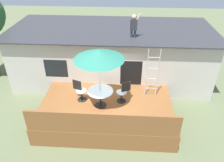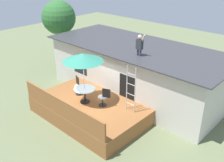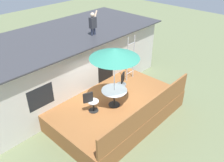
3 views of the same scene
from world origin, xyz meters
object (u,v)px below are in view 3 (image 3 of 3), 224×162
Objects in this scene: person_figure at (93,22)px; patio_chair_left at (91,102)px; patio_table at (114,93)px; patio_chair_right at (122,84)px; step_ladder at (131,58)px; patio_umbrella at (114,53)px.

patio_chair_left is at bearing -135.92° from person_figure.
patio_chair_right reaches higher than patio_table.
step_ladder is at bearing 180.00° from patio_chair_right.
patio_table is 0.94× the size of person_figure.
patio_chair_left reaches higher than patio_table.
patio_chair_left is (-0.92, 0.38, -1.89)m from patio_umbrella.
person_figure is 3.11m from patio_chair_right.
step_ladder is at bearing 32.20° from patio_chair_left.
step_ladder is 3.16m from patio_chair_left.
person_figure is at bearing 116.97° from step_ladder.
person_figure is at bearing 62.70° from patio_table.
patio_umbrella is at bearing 0.00° from patio_chair_right.
patio_umbrella is 2.86m from person_figure.
patio_table is at bearing -90.00° from patio_umbrella.
patio_umbrella is 2.76× the size of patio_chair_left.
patio_table is at bearing 0.00° from patio_chair_right.
patio_chair_right is at bearing 23.03° from patio_umbrella.
patio_umbrella reaches higher than step_ladder.
patio_chair_right is (0.92, 0.39, -0.13)m from patio_table.
patio_table is at bearing -156.97° from step_ladder.
patio_chair_right is (-0.38, -2.14, -2.23)m from person_figure.
patio_chair_left is 1.84m from patio_chair_right.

